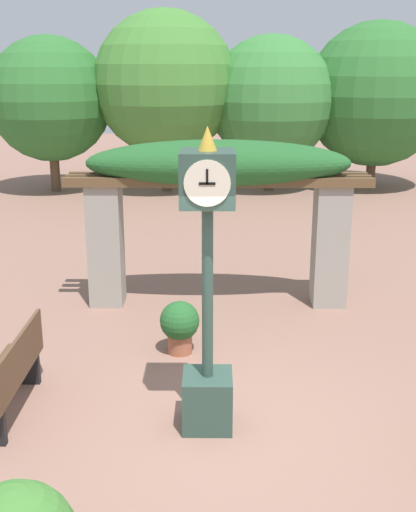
% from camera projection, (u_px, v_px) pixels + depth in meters
% --- Properties ---
extents(ground_plane, '(60.00, 60.00, 0.00)m').
position_uv_depth(ground_plane, '(219.00, 432.00, 6.62)').
color(ground_plane, '#8E6656').
extents(pedestal_clock, '(0.52, 0.57, 3.11)m').
position_uv_depth(pedestal_clock, '(208.00, 293.00, 6.33)').
color(pedestal_clock, '#2D473D').
rests_on(pedestal_clock, ground).
extents(pergola, '(4.59, 1.11, 2.58)m').
position_uv_depth(pergola, '(218.00, 184.00, 9.65)').
color(pergola, gray).
rests_on(pergola, ground).
extents(potted_plant_near_left, '(0.52, 0.52, 0.71)m').
position_uv_depth(potted_plant_near_left, '(180.00, 324.00, 8.34)').
color(potted_plant_near_left, '#9E563D').
rests_on(potted_plant_near_left, ground).
extents(park_bench, '(0.42, 1.61, 0.89)m').
position_uv_depth(park_bench, '(10.00, 375.00, 6.89)').
color(park_bench, brown).
rests_on(park_bench, ground).
extents(tree_line, '(13.48, 4.79, 5.19)m').
position_uv_depth(tree_line, '(233.00, 93.00, 18.70)').
color(tree_line, brown).
rests_on(tree_line, ground).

